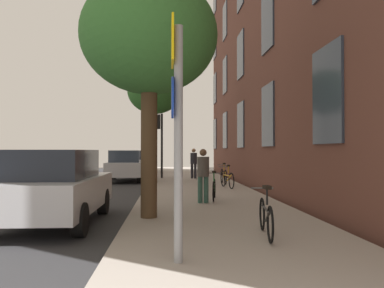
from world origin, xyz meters
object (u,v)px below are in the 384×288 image
Objects in this scene: pedestrian_0 at (203,172)px; bicycle_1 at (214,188)px; pedestrian_1 at (194,161)px; car_1 at (126,165)px; tree_near at (149,38)px; car_0 at (54,186)px; tree_far at (155,92)px; sign_post at (177,120)px; traffic_light at (160,134)px; bicycle_3 at (224,176)px; car_2 at (140,162)px; bicycle_2 at (227,179)px; bicycle_0 at (266,216)px.

bicycle_1 is at bearing 59.59° from pedestrian_0.
car_1 is (-3.61, -0.29, -0.20)m from pedestrian_1.
tree_near reaches higher than car_1.
tree_near is at bearing 4.60° from car_0.
tree_far reaches higher than pedestrian_0.
traffic_light reaches higher than sign_post.
tree_far is at bearing -57.81° from car_1.
pedestrian_1 is at bearing 4.64° from car_1.
pedestrian_0 is at bearing -103.63° from bicycle_3.
sign_post is at bearing -101.34° from bicycle_1.
pedestrian_1 is at bearing -16.16° from traffic_light.
sign_post reaches higher than bicycle_1.
car_2 is at bearing 94.71° from tree_near.
car_2 is (0.28, 6.47, -0.00)m from car_1.
sign_post reaches higher than pedestrian_0.
bicycle_2 is 1.07× the size of pedestrian_1.
bicycle_3 is at bearing -53.83° from traffic_light.
pedestrian_0 is at bearing -76.86° from tree_far.
car_2 is (-1.50, 5.65, -1.71)m from traffic_light.
car_0 is at bearing -119.85° from bicycle_3.
bicycle_2 reaches higher than bicycle_0.
tree_near is 12.55m from pedestrian_1.
bicycle_0 is 14.31m from car_1.
car_1 reaches higher than bicycle_3.
bicycle_0 is 4.41m from pedestrian_0.
car_1 is at bearing -155.19° from traffic_light.
bicycle_1 is 5.67m from bicycle_3.
car_0 and car_2 have the same top height.
car_2 is (-1.50, 18.19, -3.32)m from tree_near.
bicycle_3 reaches higher than bicycle_2.
traffic_light is 2.43m from pedestrian_1.
tree_near reaches higher than sign_post.
bicycle_1 is 0.95m from pedestrian_0.
tree_far is 7.61m from bicycle_1.
tree_far is (-0.18, -3.37, 1.82)m from traffic_light.
sign_post is 6.77m from bicycle_1.
bicycle_1 is at bearing -79.20° from traffic_light.
tree_far is 1.32× the size of car_0.
car_0 is at bearing -99.12° from traffic_light.
bicycle_3 is 5.72m from car_1.
bicycle_3 is 0.39× the size of car_1.
bicycle_3 is 10.02m from car_0.
tree_near is 3.34× the size of pedestrian_1.
car_1 is (-3.61, 8.76, 0.38)m from bicycle_1.
bicycle_3 is 0.42× the size of car_0.
tree_near is at bearing -122.10° from pedestrian_0.
bicycle_0 is at bearing -78.40° from tree_far.
car_0 reaches higher than bicycle_2.
bicycle_2 is at bearing 72.54° from pedestrian_0.
traffic_light is 2.19× the size of pedestrian_1.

